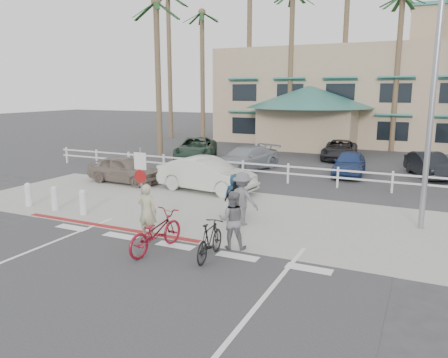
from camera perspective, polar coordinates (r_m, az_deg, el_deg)
The scene contains 34 objects.
ground at distance 12.62m, azimuth -7.82°, elevation -9.52°, with size 140.00×140.00×0.00m, color #333335.
bike_path at distance 11.13m, azimuth -13.56°, elevation -12.69°, with size 12.00×16.00×0.01m, color #333335.
sidewalk_plaza at distance 16.36m, azimuth 0.79°, elevation -4.44°, with size 22.00×7.00×0.01m, color gray.
cross_street at distance 19.96m, azimuth 5.55°, elevation -1.56°, with size 40.00×5.00×0.01m, color #333335.
parking_lot at distance 28.93m, azimuth 11.94°, elevation 2.33°, with size 50.00×16.00×0.01m, color #333335.
curb_red at distance 15.23m, azimuth -14.90°, elevation -6.04°, with size 7.00×0.25×0.02m, color maroon.
rail_fence at distance 21.57m, azimuth 8.63°, elevation 0.69°, with size 29.40×0.16×1.00m, color silver, non-canonical shape.
building at distance 41.09m, azimuth 19.41°, elevation 12.49°, with size 28.00×16.00×11.30m, color tan, non-canonical shape.
sign_post at distance 15.21m, azimuth -10.74°, elevation -0.27°, with size 0.50×0.10×2.90m, color gray, non-canonical shape.
bollard_0 at distance 16.85m, azimuth -17.94°, elevation -2.89°, with size 0.26×0.26×0.95m, color silver, non-canonical shape.
bollard_1 at distance 17.82m, azimuth -21.24°, elevation -2.35°, with size 0.26×0.26×0.95m, color silver, non-canonical shape.
bollard_2 at distance 18.84m, azimuth -24.19°, elevation -1.86°, with size 0.26×0.26×0.95m, color silver, non-canonical shape.
streetlight_0 at distance 15.33m, azimuth 25.67°, elevation 10.39°, with size 0.60×2.00×9.00m, color gray, non-canonical shape.
palm_0 at distance 42.41m, azimuth -7.15°, elevation 15.50°, with size 4.00×4.00×15.00m, color #133216, non-canonical shape.
palm_1 at distance 39.49m, azimuth -2.84°, elevation 14.42°, with size 4.00×4.00×13.00m, color #133216, non-canonical shape.
palm_2 at distance 38.81m, azimuth 3.32°, elevation 16.68°, with size 4.00×4.00×16.00m, color #133216, non-canonical shape.
palm_3 at distance 36.46m, azimuth 8.74°, elevation 15.33°, with size 4.00×4.00×14.00m, color #133216, non-canonical shape.
palm_4 at distance 36.53m, azimuth 15.49°, elevation 15.83°, with size 4.00×4.00×15.00m, color #133216, non-canonical shape.
palm_5 at distance 34.97m, azimuth 21.76°, elevation 14.01°, with size 4.00×4.00×13.00m, color #133216, non-canonical shape.
palm_10 at distance 29.85m, azimuth -8.64°, elevation 14.28°, with size 4.00×4.00×12.00m, color #133216, non-canonical shape.
bike_red at distance 12.59m, azimuth -8.92°, elevation -6.85°, with size 0.76×2.17×1.14m, color maroon.
rider_red at distance 13.61m, azimuth -9.97°, elevation -4.19°, with size 0.63×0.41×1.72m, color tan.
bike_black at distance 11.94m, azimuth -1.86°, elevation -7.97°, with size 0.49×1.75×1.05m, color black.
rider_black at distance 12.58m, azimuth 1.12°, elevation -5.38°, with size 0.83×0.64×1.70m, color slate.
pedestrian_a at distance 14.77m, azimuth 2.40°, elevation -2.60°, with size 1.17×0.67×1.81m, color slate.
pedestrian_child at distance 15.46m, azimuth 1.51°, elevation -2.82°, with size 0.79×0.33×1.35m, color black.
pedestrian_b at distance 15.87m, azimuth 1.41°, elevation -2.09°, with size 0.76×0.49×1.55m, color #143249.
car_white_sedan at distance 19.72m, azimuth -2.27°, elevation 0.58°, with size 1.61×4.63×1.53m, color beige.
car_red_compact at distance 22.09m, azimuth -12.80°, elevation 1.24°, with size 1.58×3.93×1.34m, color #77675B.
lot_car_0 at distance 28.97m, azimuth -3.69°, elevation 3.99°, with size 2.38×5.17×1.44m, color #223B2C.
lot_car_1 at distance 24.98m, azimuth 2.84°, elevation 2.70°, with size 1.89×4.66×1.35m, color gray.
lot_car_2 at distance 24.32m, azimuth 16.05°, elevation 1.98°, with size 1.56×3.87×1.32m, color navy.
lot_car_3 at distance 25.35m, azimuth 25.27°, elevation 1.66°, with size 1.36×3.91×1.29m, color black.
lot_car_5 at distance 29.91m, azimuth 14.88°, elevation 3.70°, with size 2.09×4.53×1.26m, color black.
Camera 1 is at (6.50, -9.83, 4.51)m, focal length 35.00 mm.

